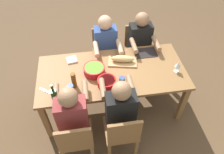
% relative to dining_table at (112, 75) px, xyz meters
% --- Properties ---
extents(ground_plane, '(8.00, 8.00, 0.00)m').
position_rel_dining_table_xyz_m(ground_plane, '(0.00, 0.00, -0.66)').
color(ground_plane, brown).
extents(dining_table, '(1.99, 0.93, 0.74)m').
position_rel_dining_table_xyz_m(dining_table, '(0.00, 0.00, 0.00)').
color(dining_table, olive).
rests_on(dining_table, ground_plane).
extents(chair_far_right, '(0.40, 0.40, 0.85)m').
position_rel_dining_table_xyz_m(chair_far_right, '(0.55, 0.78, -0.18)').
color(chair_far_right, olive).
rests_on(chair_far_right, ground_plane).
extents(diner_far_right, '(0.41, 0.53, 1.20)m').
position_rel_dining_table_xyz_m(diner_far_right, '(0.55, 0.60, 0.04)').
color(diner_far_right, '#2D2D38').
rests_on(diner_far_right, ground_plane).
extents(chair_near_left, '(0.40, 0.40, 0.85)m').
position_rel_dining_table_xyz_m(chair_near_left, '(-0.55, -0.78, -0.18)').
color(chair_near_left, olive).
rests_on(chair_near_left, ground_plane).
extents(diner_near_left, '(0.41, 0.53, 1.20)m').
position_rel_dining_table_xyz_m(diner_near_left, '(-0.55, -0.60, 0.04)').
color(diner_near_left, '#2D2D38').
rests_on(diner_near_left, ground_plane).
extents(chair_far_center, '(0.40, 0.40, 0.85)m').
position_rel_dining_table_xyz_m(chair_far_center, '(0.00, 0.78, -0.18)').
color(chair_far_center, olive).
rests_on(chair_far_center, ground_plane).
extents(diner_far_center, '(0.41, 0.53, 1.20)m').
position_rel_dining_table_xyz_m(diner_far_center, '(-0.00, 0.60, 0.04)').
color(diner_far_center, '#2D2D38').
rests_on(diner_far_center, ground_plane).
extents(chair_near_center, '(0.40, 0.40, 0.85)m').
position_rel_dining_table_xyz_m(chair_near_center, '(0.00, -0.78, -0.18)').
color(chair_near_center, olive).
rests_on(chair_near_center, ground_plane).
extents(diner_near_center, '(0.41, 0.53, 1.20)m').
position_rel_dining_table_xyz_m(diner_near_center, '(0.00, -0.60, 0.04)').
color(diner_near_center, '#2D2D38').
rests_on(diner_near_center, ground_plane).
extents(serving_bowl_salad, '(0.28, 0.28, 0.10)m').
position_rel_dining_table_xyz_m(serving_bowl_salad, '(-0.24, 0.01, 0.14)').
color(serving_bowl_salad, '#B21923').
rests_on(serving_bowl_salad, dining_table).
extents(serving_bowl_fruit, '(0.24, 0.24, 0.10)m').
position_rel_dining_table_xyz_m(serving_bowl_fruit, '(-0.10, -0.23, 0.13)').
color(serving_bowl_fruit, red).
rests_on(serving_bowl_fruit, dining_table).
extents(cutting_board, '(0.44, 0.30, 0.02)m').
position_rel_dining_table_xyz_m(cutting_board, '(0.17, 0.16, 0.09)').
color(cutting_board, tan).
rests_on(cutting_board, dining_table).
extents(bread_loaf, '(0.34, 0.18, 0.09)m').
position_rel_dining_table_xyz_m(bread_loaf, '(0.17, 0.16, 0.14)').
color(bread_loaf, tan).
rests_on(bread_loaf, cutting_board).
extents(wine_bottle, '(0.08, 0.08, 0.29)m').
position_rel_dining_table_xyz_m(wine_bottle, '(-0.73, -0.40, 0.19)').
color(wine_bottle, '#193819').
rests_on(wine_bottle, dining_table).
extents(beer_bottle, '(0.06, 0.06, 0.22)m').
position_rel_dining_table_xyz_m(beer_bottle, '(-0.50, -0.19, 0.19)').
color(beer_bottle, brown).
rests_on(beer_bottle, dining_table).
extents(wine_glass, '(0.08, 0.08, 0.17)m').
position_rel_dining_table_xyz_m(wine_glass, '(0.86, -0.13, 0.19)').
color(wine_glass, silver).
rests_on(wine_glass, dining_table).
extents(placemat_far_right, '(0.32, 0.23, 0.01)m').
position_rel_dining_table_xyz_m(placemat_far_right, '(0.55, 0.30, 0.08)').
color(placemat_far_right, black).
rests_on(placemat_far_right, dining_table).
extents(cup_near_left, '(0.08, 0.08, 0.11)m').
position_rel_dining_table_xyz_m(cup_near_left, '(-0.55, -0.27, 0.13)').
color(cup_near_left, '#334C8C').
rests_on(cup_near_left, dining_table).
extents(cup_near_center, '(0.07, 0.07, 0.10)m').
position_rel_dining_table_xyz_m(cup_near_center, '(0.09, -0.22, 0.13)').
color(cup_near_center, '#334C8C').
rests_on(cup_near_center, dining_table).
extents(carving_knife, '(0.20, 0.16, 0.01)m').
position_rel_dining_table_xyz_m(carving_knife, '(-0.85, -0.23, 0.08)').
color(carving_knife, silver).
rests_on(carving_knife, dining_table).
extents(napkin_stack, '(0.16, 0.16, 0.02)m').
position_rel_dining_table_xyz_m(napkin_stack, '(-0.53, 0.31, 0.09)').
color(napkin_stack, white).
rests_on(napkin_stack, dining_table).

